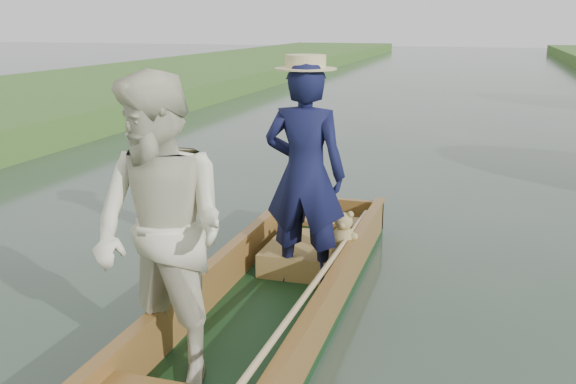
# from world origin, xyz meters

# --- Properties ---
(ground) EXTENTS (120.00, 120.00, 0.00)m
(ground) POSITION_xyz_m (0.00, 0.00, 0.00)
(ground) COLOR #283D30
(ground) RESTS_ON ground
(punt) EXTENTS (1.46, 5.00, 2.08)m
(punt) POSITION_xyz_m (-0.12, -0.26, 0.79)
(punt) COLOR black
(punt) RESTS_ON ground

